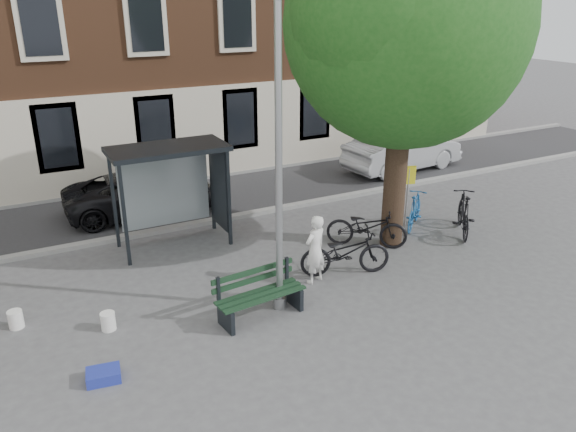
% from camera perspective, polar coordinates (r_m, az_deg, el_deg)
% --- Properties ---
extents(ground, '(90.00, 90.00, 0.00)m').
position_cam_1_polar(ground, '(11.79, -0.86, -9.20)').
color(ground, '#4C4C4F').
rests_on(ground, ground).
extents(road, '(40.00, 4.00, 0.01)m').
position_cam_1_polar(road, '(17.74, -11.15, 1.28)').
color(road, '#28282B').
rests_on(road, ground).
extents(curb_near, '(40.00, 0.25, 0.12)m').
position_cam_1_polar(curb_near, '(15.93, -9.02, -0.73)').
color(curb_near, gray).
rests_on(curb_near, ground).
extents(curb_far, '(40.00, 0.25, 0.12)m').
position_cam_1_polar(curb_far, '(19.55, -12.90, 3.22)').
color(curb_far, gray).
rests_on(curb_far, ground).
extents(lamppost, '(0.28, 0.35, 6.11)m').
position_cam_1_polar(lamppost, '(10.64, -0.94, 3.80)').
color(lamppost, '#9EA0A3').
rests_on(lamppost, ground).
extents(tree_right, '(5.76, 5.60, 8.20)m').
position_cam_1_polar(tree_right, '(13.51, 12.40, 19.34)').
color(tree_right, black).
rests_on(tree_right, ground).
extents(bus_shelter, '(2.85, 1.45, 2.62)m').
position_cam_1_polar(bus_shelter, '(14.33, -10.57, 4.52)').
color(bus_shelter, '#1E2328').
rests_on(bus_shelter, ground).
extents(painter, '(0.67, 0.55, 1.59)m').
position_cam_1_polar(painter, '(12.41, 2.77, -3.41)').
color(painter, white).
rests_on(painter, ground).
extents(bench, '(1.89, 0.79, 0.95)m').
position_cam_1_polar(bench, '(11.29, -2.92, -8.16)').
color(bench, '#1E2328').
rests_on(bench, ground).
extents(bike_a, '(2.21, 1.34, 1.10)m').
position_cam_1_polar(bike_a, '(12.90, 5.83, -3.69)').
color(bike_a, black).
rests_on(bike_a, ground).
extents(bike_b, '(1.58, 1.42, 1.00)m').
position_cam_1_polar(bike_b, '(15.85, 12.74, 0.58)').
color(bike_b, '#1C599C').
rests_on(bike_b, ground).
extents(bike_c, '(2.04, 1.84, 1.08)m').
position_cam_1_polar(bike_c, '(14.39, 8.00, -1.10)').
color(bike_c, black).
rests_on(bike_c, ground).
extents(bike_d, '(1.60, 1.87, 1.16)m').
position_cam_1_polar(bike_d, '(15.74, 17.43, 0.27)').
color(bike_d, black).
rests_on(bike_d, ground).
extents(car_dark, '(4.50, 2.19, 1.23)m').
position_cam_1_polar(car_dark, '(16.99, -14.56, 2.27)').
color(car_dark, black).
rests_on(car_dark, ground).
extents(car_silver, '(4.76, 2.05, 1.53)m').
position_cam_1_polar(car_silver, '(21.06, 11.60, 6.63)').
color(car_silver, '#ABADB3').
rests_on(car_silver, ground).
extents(blue_crate, '(0.61, 0.48, 0.20)m').
position_cam_1_polar(blue_crate, '(10.23, -18.23, -15.12)').
color(blue_crate, '#212F9B').
rests_on(blue_crate, ground).
extents(bucket_b, '(0.36, 0.36, 0.36)m').
position_cam_1_polar(bucket_b, '(11.51, -17.81, -10.14)').
color(bucket_b, white).
rests_on(bucket_b, ground).
extents(bucket_c, '(0.34, 0.34, 0.36)m').
position_cam_1_polar(bucket_c, '(12.23, -25.93, -9.42)').
color(bucket_c, white).
rests_on(bucket_c, ground).
extents(notice_sign, '(0.35, 0.13, 2.08)m').
position_cam_1_polar(notice_sign, '(14.41, 12.08, 2.93)').
color(notice_sign, '#9EA0A3').
rests_on(notice_sign, ground).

